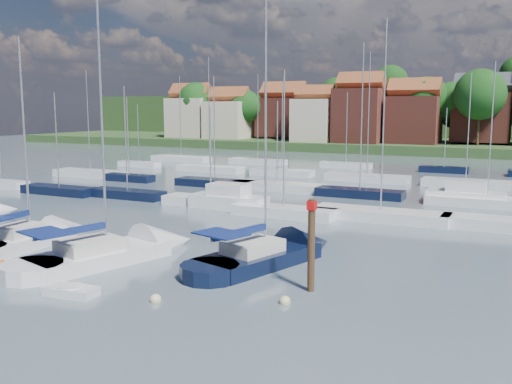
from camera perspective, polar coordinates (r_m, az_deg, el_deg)
The scene contains 12 objects.
ground at distance 67.44m, azimuth 9.52°, elevation 0.73°, with size 260.00×260.00×0.00m, color #475860.
sailboat_left at distance 40.89m, azimuth -20.93°, elevation -4.28°, with size 3.54×10.82×14.53m.
sailboat_centre at distance 35.42m, azimuth -13.14°, elevation -5.88°, with size 6.79×13.14×17.21m.
sailboat_navy at distance 34.05m, azimuth 2.06°, elevation -6.24°, with size 6.54×12.50×16.73m.
tender at distance 29.31m, azimuth -18.01°, elevation -9.40°, with size 2.69×1.46×0.56m.
timber_piling at distance 28.31m, azimuth 5.52°, elevation -7.13°, with size 0.40×0.40×6.86m.
buoy_c at distance 36.11m, azimuth -23.99°, elevation -6.70°, with size 0.43×0.43×0.43m, color #D85914.
buoy_d at distance 27.53m, azimuth -10.01°, elevation -10.75°, with size 0.54×0.54×0.54m, color beige.
buoy_e at distance 34.77m, azimuth 1.08°, elevation -6.52°, with size 0.46×0.46×0.46m, color beige.
buoy_f at distance 26.93m, azimuth 2.90°, elevation -11.07°, with size 0.53×0.53×0.53m, color beige.
marina_field at distance 62.24m, azimuth 9.92°, elevation 0.47°, with size 79.62×41.41×15.93m.
far_shore_town at distance 157.68m, azimuth 20.19°, elevation 6.41°, with size 212.46×90.00×22.27m.
Camera 1 is at (19.10, -24.05, 9.03)m, focal length 40.00 mm.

